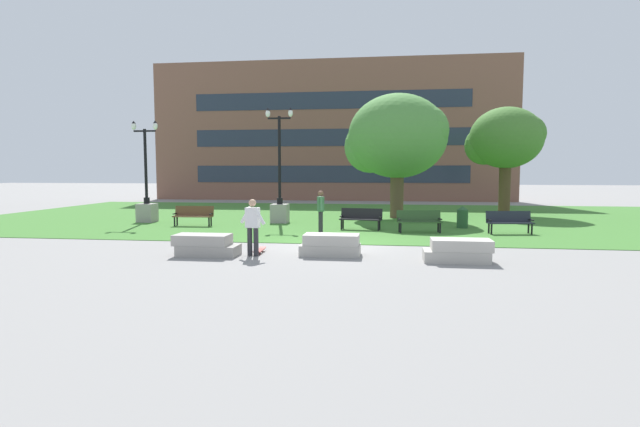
% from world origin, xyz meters
% --- Properties ---
extents(ground_plane, '(140.00, 140.00, 0.00)m').
position_xyz_m(ground_plane, '(0.00, 0.00, 0.00)').
color(ground_plane, gray).
extents(grass_lawn, '(40.00, 20.00, 0.02)m').
position_xyz_m(grass_lawn, '(0.00, 10.00, 0.01)').
color(grass_lawn, '#3D752D').
rests_on(grass_lawn, ground).
extents(concrete_block_center, '(1.92, 0.90, 0.64)m').
position_xyz_m(concrete_block_center, '(-3.52, -2.69, 0.31)').
color(concrete_block_center, '#9E9991').
rests_on(concrete_block_center, ground).
extents(concrete_block_left, '(1.80, 0.90, 0.64)m').
position_xyz_m(concrete_block_left, '(0.21, -2.13, 0.31)').
color(concrete_block_left, '#B2ADA3').
rests_on(concrete_block_left, ground).
extents(concrete_block_right, '(1.86, 0.90, 0.64)m').
position_xyz_m(concrete_block_right, '(3.90, -2.71, 0.31)').
color(concrete_block_right, '#B2ADA3').
rests_on(concrete_block_right, ground).
extents(person_skateboarder, '(0.89, 0.49, 1.71)m').
position_xyz_m(person_skateboarder, '(-2.09, -2.59, 0.97)').
color(person_skateboarder, '#28282D').
rests_on(person_skateboarder, ground).
extents(skateboard, '(0.27, 1.03, 0.14)m').
position_xyz_m(skateboard, '(-2.03, -2.07, 0.09)').
color(skateboard, maroon).
rests_on(skateboard, ground).
extents(park_bench_near_left, '(1.86, 0.78, 0.90)m').
position_xyz_m(park_bench_near_left, '(0.77, 4.34, 0.54)').
color(park_bench_near_left, black).
rests_on(park_bench_near_left, grass_lawn).
extents(park_bench_near_right, '(1.86, 0.77, 0.90)m').
position_xyz_m(park_bench_near_right, '(6.76, 3.75, 0.54)').
color(park_bench_near_right, '#1E232D').
rests_on(park_bench_near_right, grass_lawn).
extents(park_bench_far_left, '(1.83, 0.62, 0.90)m').
position_xyz_m(park_bench_far_left, '(-6.89, 4.69, 0.54)').
color(park_bench_far_left, brown).
rests_on(park_bench_far_left, grass_lawn).
extents(park_bench_far_right, '(1.86, 0.79, 0.90)m').
position_xyz_m(park_bench_far_right, '(3.19, 3.62, 0.54)').
color(park_bench_far_right, '#284723').
rests_on(park_bench_far_right, grass_lawn).
extents(lamp_post_left, '(1.32, 0.80, 5.50)m').
position_xyz_m(lamp_post_left, '(-3.27, 6.55, 1.12)').
color(lamp_post_left, gray).
rests_on(lamp_post_left, grass_lawn).
extents(lamp_post_center, '(1.32, 0.80, 4.92)m').
position_xyz_m(lamp_post_center, '(-9.80, 5.99, 1.02)').
color(lamp_post_center, gray).
rests_on(lamp_post_center, grass_lawn).
extents(tree_far_left, '(4.29, 4.08, 6.10)m').
position_xyz_m(tree_far_left, '(8.49, 12.79, 4.30)').
color(tree_far_left, '#4C3823').
rests_on(tree_far_left, grass_lawn).
extents(tree_near_left, '(5.44, 5.18, 6.52)m').
position_xyz_m(tree_near_left, '(2.31, 9.77, 4.27)').
color(tree_near_left, brown).
rests_on(tree_near_left, grass_lawn).
extents(trash_bin, '(0.49, 0.49, 0.96)m').
position_xyz_m(trash_bin, '(5.17, 5.49, 0.50)').
color(trash_bin, '#234C28').
rests_on(trash_bin, grass_lawn).
extents(person_bystander_near_lawn, '(0.35, 0.86, 1.71)m').
position_xyz_m(person_bystander_near_lawn, '(-0.81, 3.14, 0.98)').
color(person_bystander_near_lawn, '#28282D').
rests_on(person_bystander_near_lawn, grass_lawn).
extents(building_facade_distant, '(30.19, 1.03, 11.57)m').
position_xyz_m(building_facade_distant, '(-2.93, 24.50, 5.78)').
color(building_facade_distant, brown).
rests_on(building_facade_distant, ground).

